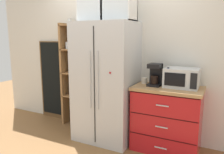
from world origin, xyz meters
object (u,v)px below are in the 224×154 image
Objects in this scene: bottle_cobalt at (168,79)px; chalkboard_menu at (53,80)px; refrigerator at (106,82)px; mug_cream at (145,81)px; microwave at (182,78)px; coffee_maker at (155,75)px; bottle_green at (169,79)px.

bottle_cobalt is 0.18× the size of chalkboard_menu.
refrigerator is 1.37m from chalkboard_menu.
refrigerator is 1.20× the size of chalkboard_menu.
mug_cream is 0.39m from bottle_cobalt.
coffee_maker is (-0.35, -0.04, 0.03)m from microwave.
microwave is 1.60× the size of bottle_cobalt.
bottle_cobalt is at bearing -90.00° from bottle_green.
microwave reaches higher than bottle_green.
refrigerator is 5.75× the size of coffee_maker.
microwave is 1.42× the size of coffee_maker.
chalkboard_menu is at bearing 172.32° from bottle_cobalt.
refrigerator is 0.58m from mug_cream.
microwave is at bearing 5.95° from bottle_green.
bottle_green is 0.93× the size of bottle_cobalt.
bottle_green reaches higher than mug_cream.
bottle_green is (0.36, -0.04, 0.07)m from mug_cream.
mug_cream is (0.56, 0.14, 0.05)m from refrigerator.
coffee_maker is 2.57× the size of mug_cream.
bottle_green is at bearing -6.29° from mug_cream.
coffee_maker is at bearing 5.54° from refrigerator.
coffee_maker is 0.20m from bottle_cobalt.
bottle_green is at bearing -5.59° from chalkboard_menu.
refrigerator is at bearing -179.15° from bottle_cobalt.
bottle_cobalt is (0.19, -0.06, -0.03)m from coffee_maker.
bottle_green is at bearing -174.05° from microwave.
microwave is 1.73× the size of bottle_green.
refrigerator is at bearing -13.44° from chalkboard_menu.
bottle_green is (0.92, 0.10, 0.12)m from refrigerator.
microwave is 3.65× the size of mug_cream.
mug_cream is 0.08× the size of chalkboard_menu.
microwave is 0.16m from bottle_green.
chalkboard_menu is (-2.25, 0.22, -0.26)m from bottle_green.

